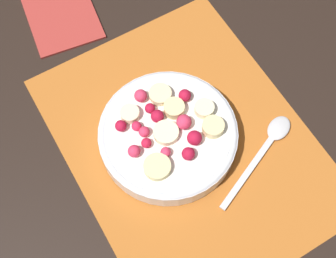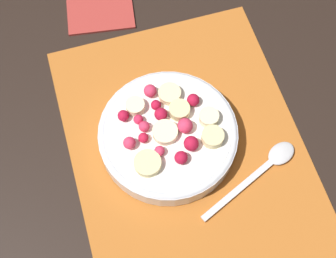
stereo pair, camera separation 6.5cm
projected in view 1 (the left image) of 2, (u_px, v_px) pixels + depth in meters
The scene contains 5 objects.
ground_plane at pixel (187, 143), 0.69m from camera, with size 3.00×3.00×0.00m, color black.
placemat at pixel (187, 142), 0.69m from camera, with size 0.44×0.33×0.01m.
fruit_bowl at pixel (168, 134), 0.67m from camera, with size 0.20×0.20×0.06m.
spoon at pixel (269, 142), 0.68m from camera, with size 0.09×0.17×0.01m.
napkin at pixel (62, 17), 0.78m from camera, with size 0.15×0.13×0.01m.
Camera 1 is at (0.21, -0.16, 0.64)m, focal length 50.00 mm.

